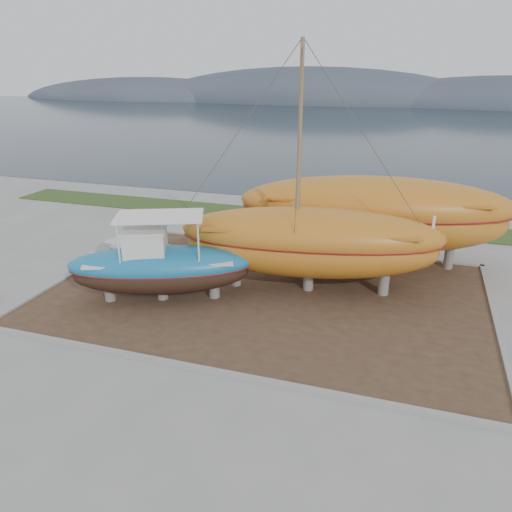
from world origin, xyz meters
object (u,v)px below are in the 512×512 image
(orange_sailboat, at_px, (313,174))
(orange_bare_hull, at_px, (373,223))
(white_dinghy, at_px, (138,252))
(blue_caique, at_px, (160,258))

(orange_sailboat, xyz_separation_m, orange_bare_hull, (2.19, 3.90, -2.94))
(orange_bare_hull, bearing_deg, white_dinghy, -170.71)
(white_dinghy, bearing_deg, orange_sailboat, 4.39)
(blue_caique, xyz_separation_m, orange_sailboat, (5.55, 2.78, 3.24))
(blue_caique, bearing_deg, orange_bare_hull, 18.54)
(white_dinghy, distance_m, orange_sailboat, 9.65)
(white_dinghy, xyz_separation_m, orange_sailboat, (8.56, -0.38, 4.44))
(blue_caique, relative_size, orange_bare_hull, 0.58)
(blue_caique, bearing_deg, orange_sailboat, 4.35)
(blue_caique, distance_m, orange_sailboat, 7.00)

